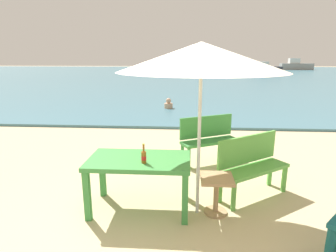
# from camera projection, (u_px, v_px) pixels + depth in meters

# --- Properties ---
(ground_plane) EXTENTS (120.00, 120.00, 0.00)m
(ground_plane) POSITION_uv_depth(u_px,v_px,m) (170.00, 230.00, 3.50)
(ground_plane) COLOR #C6B287
(sea_water) EXTENTS (120.00, 50.00, 0.08)m
(sea_water) POSITION_uv_depth(u_px,v_px,m) (185.00, 75.00, 32.52)
(sea_water) COLOR teal
(sea_water) RESTS_ON ground_plane
(picnic_table_green) EXTENTS (1.40, 0.80, 0.76)m
(picnic_table_green) POSITION_uv_depth(u_px,v_px,m) (139.00, 166.00, 3.86)
(picnic_table_green) COLOR #3D8C42
(picnic_table_green) RESTS_ON ground_plane
(beer_bottle_amber) EXTENTS (0.07, 0.07, 0.26)m
(beer_bottle_amber) POSITION_uv_depth(u_px,v_px,m) (144.00, 156.00, 3.65)
(beer_bottle_amber) COLOR brown
(beer_bottle_amber) RESTS_ON picnic_table_green
(patio_umbrella) EXTENTS (2.10, 2.10, 2.30)m
(patio_umbrella) POSITION_uv_depth(u_px,v_px,m) (201.00, 57.00, 3.39)
(patio_umbrella) COLOR silver
(patio_umbrella) RESTS_ON ground_plane
(side_table_wood) EXTENTS (0.44, 0.44, 0.54)m
(side_table_wood) POSITION_uv_depth(u_px,v_px,m) (216.00, 190.00, 3.81)
(side_table_wood) COLOR tan
(side_table_wood) RESTS_ON ground_plane
(bench_green_left) EXTENTS (1.19, 0.98, 0.95)m
(bench_green_left) POSITION_uv_depth(u_px,v_px,m) (251.00, 162.00, 4.28)
(bench_green_left) COLOR #60B24C
(bench_green_left) RESTS_ON ground_plane
(bench_green_right) EXTENTS (1.23, 0.87, 0.95)m
(bench_green_right) POSITION_uv_depth(u_px,v_px,m) (208.00, 136.00, 5.67)
(bench_green_right) COLOR #3D8C42
(bench_green_right) RESTS_ON ground_plane
(swimmer_person) EXTENTS (0.34, 0.34, 0.41)m
(swimmer_person) POSITION_uv_depth(u_px,v_px,m) (169.00, 104.00, 11.27)
(swimmer_person) COLOR tan
(swimmer_person) RESTS_ON sea_water
(boat_fishing_trawler) EXTENTS (3.90, 1.06, 1.42)m
(boat_fishing_trawler) POSITION_uv_depth(u_px,v_px,m) (265.00, 69.00, 35.29)
(boat_fishing_trawler) COLOR #38383F
(boat_fishing_trawler) RESTS_ON sea_water
(boat_ferry) EXTENTS (4.82, 1.31, 1.75)m
(boat_ferry) POSITION_uv_depth(u_px,v_px,m) (296.00, 66.00, 43.33)
(boat_ferry) COLOR gray
(boat_ferry) RESTS_ON sea_water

